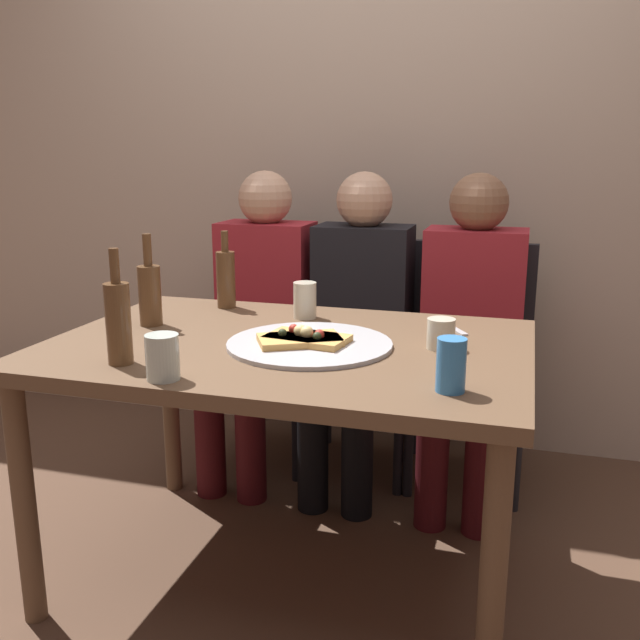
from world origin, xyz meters
TOP-DOWN VIEW (x-y plane):
  - ground_plane at (0.00, 0.00)m, footprint 8.00×8.00m
  - back_wall at (0.00, 1.19)m, footprint 6.00×0.10m
  - dining_table at (0.00, 0.00)m, footprint 1.32×0.91m
  - pizza_tray at (0.07, -0.02)m, footprint 0.45×0.45m
  - pizza_slice_last at (0.05, -0.04)m, footprint 0.26×0.22m
  - pizza_slice_extra at (0.06, -0.03)m, footprint 0.24×0.16m
  - wine_bottle at (-0.34, -0.31)m, footprint 0.06×0.06m
  - beer_bottle at (-0.34, 0.35)m, footprint 0.06×0.06m
  - water_bottle at (-0.46, 0.06)m, footprint 0.07×0.07m
  - tumbler_near at (0.42, 0.05)m, footprint 0.08×0.08m
  - tumbler_far at (-0.04, 0.29)m, footprint 0.07×0.07m
  - wine_glass at (-0.17, -0.39)m, footprint 0.08×0.08m
  - soda_can at (0.48, -0.28)m, footprint 0.07×0.07m
  - table_knife at (0.41, 0.30)m, footprint 0.13×0.20m
  - chair_left at (-0.37, 0.86)m, footprint 0.44×0.44m
  - chair_middle at (0.03, 0.86)m, footprint 0.44×0.44m
  - chair_right at (0.45, 0.86)m, footprint 0.44×0.44m
  - guest_in_sweater at (-0.37, 0.71)m, footprint 0.36×0.56m
  - guest_in_beanie at (0.03, 0.71)m, footprint 0.36×0.56m
  - guest_by_wall at (0.45, 0.71)m, footprint 0.36×0.56m

SIDE VIEW (x-z plane):
  - ground_plane at x=0.00m, z-range 0.00..0.00m
  - chair_left at x=-0.37m, z-range 0.06..0.96m
  - chair_middle at x=0.03m, z-range 0.06..0.96m
  - chair_right at x=0.45m, z-range 0.06..0.96m
  - guest_in_sweater at x=-0.37m, z-range 0.06..1.23m
  - guest_in_beanie at x=0.03m, z-range 0.06..1.23m
  - guest_by_wall at x=0.45m, z-range 0.06..1.23m
  - dining_table at x=0.00m, z-range 0.28..1.01m
  - table_knife at x=0.41m, z-range 0.73..0.73m
  - pizza_tray at x=0.07m, z-range 0.73..0.74m
  - pizza_slice_last at x=0.05m, z-range 0.73..0.77m
  - pizza_slice_extra at x=0.06m, z-range 0.73..0.77m
  - tumbler_near at x=0.42m, z-range 0.73..0.81m
  - wine_glass at x=-0.17m, z-range 0.73..0.84m
  - tumbler_far at x=-0.04m, z-range 0.73..0.84m
  - soda_can at x=0.48m, z-range 0.73..0.85m
  - water_bottle at x=-0.46m, z-range 0.69..0.97m
  - beer_bottle at x=-0.34m, z-range 0.70..0.96m
  - wine_bottle at x=-0.34m, z-range 0.69..0.98m
  - back_wall at x=0.00m, z-range 0.00..2.60m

